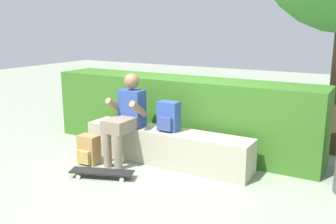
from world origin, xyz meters
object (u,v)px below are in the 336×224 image
(bench_main, at_px, (166,146))
(person_skater, at_px, (126,115))
(skateboard_near_person, at_px, (102,172))
(backpack_on_bench, at_px, (168,117))
(backpack_on_ground, at_px, (89,150))

(bench_main, relative_size, person_skater, 1.98)
(skateboard_near_person, bearing_deg, bench_main, 63.48)
(backpack_on_bench, bearing_deg, skateboard_near_person, -119.01)
(bench_main, height_order, person_skater, person_skater)
(skateboard_near_person, xyz_separation_m, backpack_on_ground, (-0.48, 0.30, 0.12))
(skateboard_near_person, relative_size, backpack_on_bench, 2.05)
(person_skater, distance_m, backpack_on_bench, 0.59)
(bench_main, relative_size, skateboard_near_person, 2.95)
(backpack_on_bench, height_order, backpack_on_ground, backpack_on_bench)
(person_skater, bearing_deg, bench_main, 22.54)
(bench_main, bearing_deg, skateboard_near_person, -116.52)
(bench_main, bearing_deg, backpack_on_ground, -148.63)
(bench_main, bearing_deg, person_skater, -157.46)
(bench_main, height_order, skateboard_near_person, bench_main)
(skateboard_near_person, distance_m, backpack_on_bench, 1.14)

